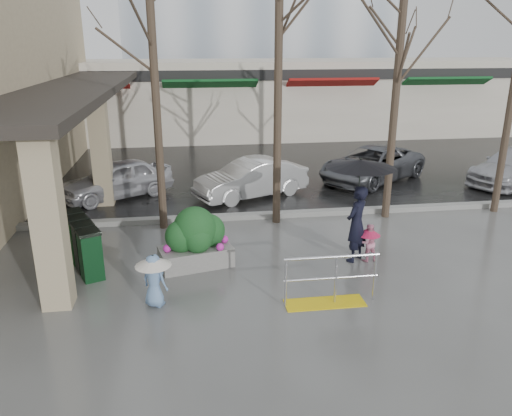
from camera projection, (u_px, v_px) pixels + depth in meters
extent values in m
plane|color=#51514F|center=(252.00, 280.00, 10.86)|extent=(120.00, 120.00, 0.00)
cube|color=black|center=(205.00, 124.00, 31.51)|extent=(120.00, 36.00, 0.01)
cube|color=gray|center=(234.00, 217.00, 14.59)|extent=(120.00, 0.30, 0.15)
cube|color=#2D2823|center=(76.00, 83.00, 16.58)|extent=(2.80, 18.00, 0.25)
cube|color=tan|center=(49.00, 222.00, 9.31)|extent=(0.55, 0.55, 3.50)
cube|color=tan|center=(101.00, 150.00, 15.41)|extent=(0.55, 0.55, 3.50)
cube|color=beige|center=(244.00, 98.00, 27.40)|extent=(34.00, 6.00, 4.00)
cube|color=maroon|center=(82.00, 89.00, 23.33)|extent=(4.50, 1.68, 0.87)
cube|color=#0F4C1E|center=(210.00, 87.00, 24.14)|extent=(4.50, 1.68, 0.87)
cube|color=maroon|center=(330.00, 86.00, 24.94)|extent=(4.50, 1.68, 0.87)
cube|color=#0F4C1E|center=(442.00, 84.00, 25.75)|extent=(4.50, 1.68, 0.87)
cube|color=black|center=(251.00, 75.00, 24.23)|extent=(34.00, 0.35, 0.50)
cube|color=yellow|center=(325.00, 303.00, 9.91)|extent=(1.60, 0.50, 0.02)
cylinder|color=silver|center=(286.00, 283.00, 9.64)|extent=(0.05, 0.05, 1.00)
cylinder|color=silver|center=(336.00, 280.00, 9.78)|extent=(0.05, 0.05, 1.00)
cylinder|color=silver|center=(375.00, 277.00, 9.89)|extent=(0.05, 0.05, 1.00)
cylinder|color=silver|center=(332.00, 257.00, 9.61)|extent=(1.90, 0.06, 0.06)
cylinder|color=silver|center=(331.00, 278.00, 9.75)|extent=(1.90, 0.04, 0.04)
cylinder|color=#382B21|center=(156.00, 104.00, 12.89)|extent=(0.22, 0.22, 6.80)
cylinder|color=#382B21|center=(278.00, 99.00, 13.29)|extent=(0.22, 0.22, 7.00)
cylinder|color=#382B21|center=(395.00, 106.00, 13.82)|extent=(0.22, 0.22, 6.50)
imported|color=black|center=(356.00, 224.00, 11.60)|extent=(0.78, 0.78, 1.83)
cylinder|color=black|center=(359.00, 185.00, 11.30)|extent=(0.02, 0.02, 1.16)
cone|color=black|center=(361.00, 164.00, 11.14)|extent=(1.59, 1.59, 0.18)
sphere|color=black|center=(361.00, 159.00, 11.11)|extent=(0.05, 0.05, 0.05)
imported|color=pink|center=(368.00, 242.00, 11.71)|extent=(0.47, 0.38, 0.92)
cylinder|color=black|center=(369.00, 236.00, 11.66)|extent=(0.02, 0.02, 0.40)
cone|color=#D12150|center=(369.00, 231.00, 11.63)|extent=(0.54, 0.54, 0.18)
sphere|color=black|center=(369.00, 227.00, 11.59)|extent=(0.05, 0.05, 0.05)
imported|color=#6B90BF|center=(154.00, 281.00, 9.68)|extent=(0.62, 0.57, 1.07)
cylinder|color=black|center=(153.00, 269.00, 9.60)|extent=(0.02, 0.02, 0.50)
cone|color=silver|center=(153.00, 261.00, 9.55)|extent=(0.71, 0.71, 0.18)
sphere|color=black|center=(153.00, 256.00, 9.51)|extent=(0.05, 0.05, 0.05)
cube|color=slate|center=(196.00, 256.00, 11.52)|extent=(1.78, 1.17, 0.45)
ellipsoid|color=#15421F|center=(195.00, 229.00, 11.31)|extent=(1.00, 0.90, 1.05)
sphere|color=#15421F|center=(181.00, 236.00, 11.22)|extent=(0.72, 0.72, 0.72)
sphere|color=#15421F|center=(209.00, 231.00, 11.51)|extent=(0.76, 0.76, 0.76)
cube|color=#0B3216|center=(91.00, 257.00, 10.77)|extent=(0.56, 0.56, 1.04)
cube|color=black|center=(88.00, 232.00, 10.59)|extent=(0.60, 0.60, 0.08)
cube|color=black|center=(85.00, 249.00, 11.20)|extent=(0.56, 0.56, 1.04)
cube|color=black|center=(82.00, 225.00, 11.02)|extent=(0.60, 0.60, 0.08)
cube|color=#0C3812|center=(80.00, 241.00, 11.62)|extent=(0.56, 0.56, 1.04)
cube|color=black|center=(77.00, 218.00, 11.44)|extent=(0.60, 0.60, 0.08)
cube|color=black|center=(75.00, 234.00, 12.04)|extent=(0.56, 0.56, 1.04)
cube|color=black|center=(72.00, 212.00, 11.86)|extent=(0.60, 0.60, 0.08)
imported|color=silver|center=(117.00, 179.00, 16.46)|extent=(3.94, 3.18, 1.26)
imported|color=silver|center=(251.00, 179.00, 16.53)|extent=(4.04, 2.77, 1.26)
imported|color=#5C5E64|center=(372.00, 164.00, 18.50)|extent=(4.92, 4.31, 1.26)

